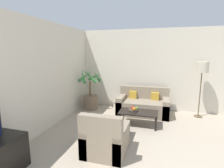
% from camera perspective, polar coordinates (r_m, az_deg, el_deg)
% --- Properties ---
extents(wall_back, '(7.95, 0.06, 2.70)m').
position_cam_1_polar(wall_back, '(6.05, 20.18, 4.14)').
color(wall_back, beige).
rests_on(wall_back, ground_plane).
extents(wall_left, '(0.06, 7.74, 2.70)m').
position_cam_1_polar(wall_left, '(4.04, -27.19, 0.84)').
color(wall_left, beige).
rests_on(wall_left, ground_plane).
extents(potted_palm, '(0.82, 0.81, 1.44)m').
position_cam_1_polar(potted_palm, '(6.04, -7.07, -3.99)').
color(potted_palm, brown).
rests_on(potted_palm, ground_plane).
extents(sofa_loveseat, '(1.58, 0.84, 0.83)m').
position_cam_1_polar(sofa_loveseat, '(5.65, 10.09, -6.83)').
color(sofa_loveseat, gray).
rests_on(sofa_loveseat, ground_plane).
extents(floor_lamp, '(0.34, 0.34, 1.67)m').
position_cam_1_polar(floor_lamp, '(5.72, 27.37, 4.12)').
color(floor_lamp, brown).
rests_on(floor_lamp, ground_plane).
extents(coffee_table, '(1.01, 0.56, 0.38)m').
position_cam_1_polar(coffee_table, '(4.77, 8.63, -9.45)').
color(coffee_table, black).
rests_on(coffee_table, ground_plane).
extents(fruit_bowl, '(0.26, 0.26, 0.04)m').
position_cam_1_polar(fruit_bowl, '(4.79, 6.94, -8.47)').
color(fruit_bowl, '#42382D').
rests_on(fruit_bowl, coffee_table).
extents(apple_red, '(0.08, 0.08, 0.08)m').
position_cam_1_polar(apple_red, '(4.79, 6.77, -7.69)').
color(apple_red, red).
rests_on(apple_red, fruit_bowl).
extents(apple_green, '(0.07, 0.07, 0.07)m').
position_cam_1_polar(apple_green, '(4.78, 8.06, -7.80)').
color(apple_green, olive).
rests_on(apple_green, fruit_bowl).
extents(orange_fruit, '(0.08, 0.08, 0.08)m').
position_cam_1_polar(orange_fruit, '(4.69, 7.18, -8.06)').
color(orange_fruit, orange).
rests_on(orange_fruit, fruit_bowl).
extents(armchair, '(0.79, 0.77, 0.87)m').
position_cam_1_polar(armchair, '(3.51, -2.24, -17.76)').
color(armchair, gray).
rests_on(armchair, ground_plane).
extents(ottoman, '(0.60, 0.45, 0.35)m').
position_cam_1_polar(ottoman, '(4.17, 1.10, -14.63)').
color(ottoman, gray).
rests_on(ottoman, ground_plane).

